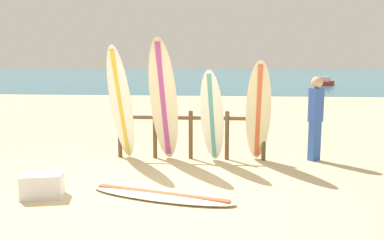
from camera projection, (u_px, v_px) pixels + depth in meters
ground_plane at (160, 196)px, 6.29m from camera, size 120.00×120.00×0.00m
ocean_water at (223, 74)px, 63.44m from camera, size 120.00×80.00×0.01m
surfboard_rack at (191, 129)px, 8.58m from camera, size 3.15×0.09×1.02m
surfboard_leaning_far_left at (121, 104)px, 8.29m from camera, size 0.57×0.90×2.38m
surfboard_leaning_left at (164, 100)px, 8.23m from camera, size 0.69×0.84×2.53m
surfboard_leaning_center_left at (212, 117)px, 8.10m from camera, size 0.57×0.81×1.91m
surfboard_leaning_center at (258, 112)px, 8.12m from camera, size 0.51×0.93×2.09m
surfboard_lying_on_sand at (161, 195)px, 6.22m from camera, size 2.43×1.20×0.08m
beachgoer_standing at (316, 115)px, 8.38m from camera, size 0.33×0.31×1.74m
small_boat_offshore at (325, 82)px, 34.49m from camera, size 1.85×2.28×0.71m
cooler_box at (42, 185)px, 6.22m from camera, size 0.68×0.54×0.36m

